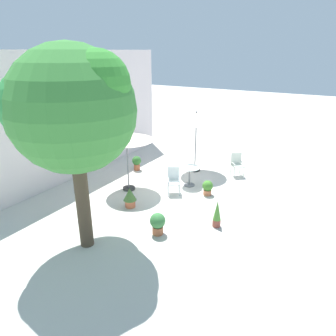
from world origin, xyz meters
name	(u,v)px	position (x,y,z in m)	size (l,w,h in m)	color
ground_plane	(170,189)	(0.00, 0.00, 0.00)	(60.00, 60.00, 0.00)	beige
villa_facade	(85,114)	(0.00, 3.93, 2.38)	(9.18, 0.30, 4.76)	white
shade_tree	(73,109)	(-3.99, 0.16, 3.51)	(3.01, 2.86, 4.94)	#4A3C2C
patio_umbrella_0	(196,118)	(2.13, 0.04, 2.22)	(1.82, 1.82, 2.50)	#2D2D2D
patio_umbrella_1	(126,137)	(-0.78, 1.27, 1.97)	(1.87, 1.87, 2.20)	#2D2D2D
cafe_table_0	(189,173)	(0.66, -0.45, 0.51)	(0.76, 0.76, 0.73)	white
patio_chair_0	(237,163)	(2.51, -1.63, 0.52)	(0.61, 0.61, 0.93)	silver
patio_chair_1	(174,179)	(-0.19, -0.26, 0.52)	(0.62, 0.61, 0.94)	white
potted_plant_0	(217,214)	(-1.50, -2.43, 0.40)	(0.23, 0.23, 0.81)	brown
potted_plant_1	(137,162)	(0.93, 2.17, 0.35)	(0.38, 0.38, 0.61)	#A95738
potted_plant_2	(158,223)	(-2.69, -1.19, 0.35)	(0.43, 0.43, 0.63)	#9F5A39
potted_plant_3	(130,197)	(-1.82, 0.41, 0.36)	(0.42, 0.42, 0.65)	#BE603F
potted_plant_4	(208,187)	(0.26, -1.37, 0.29)	(0.37, 0.37, 0.53)	#BF714B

